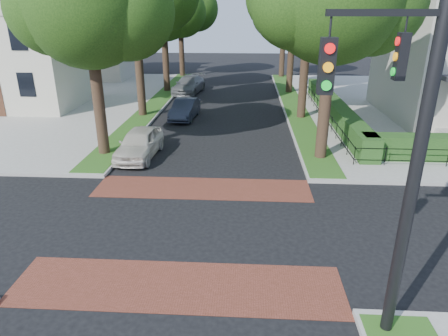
{
  "coord_description": "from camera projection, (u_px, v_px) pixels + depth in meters",
  "views": [
    {
      "loc": [
        1.78,
        -12.02,
        6.99
      ],
      "look_at": [
        0.99,
        1.55,
        1.6
      ],
      "focal_mm": 32.0,
      "sensor_mm": 36.0,
      "label": 1
    }
  ],
  "objects": [
    {
      "name": "parked_car_front",
      "position": [
        139.0,
        143.0,
        20.13
      ],
      "size": [
        1.92,
        4.37,
        1.46
      ],
      "primitive_type": "imported",
      "rotation": [
        0.0,
        0.0,
        -0.05
      ],
      "color": "beige",
      "rests_on": "ground"
    },
    {
      "name": "crosswalk_far",
      "position": [
        203.0,
        188.0,
        16.79
      ],
      "size": [
        9.0,
        2.2,
        0.01
      ],
      "primitive_type": "cube",
      "color": "brown",
      "rests_on": "ground"
    },
    {
      "name": "hedge_main_road",
      "position": [
        334.0,
        109.0,
        27.05
      ],
      "size": [
        1.0,
        18.0,
        1.2
      ],
      "primitive_type": "cube",
      "color": "#153A14",
      "rests_on": "sidewalk_ne"
    },
    {
      "name": "tree_left_back",
      "position": [
        181.0,
        6.0,
        42.22
      ],
      "size": [
        7.75,
        6.66,
        10.44
      ],
      "color": "black",
      "rests_on": "sidewalk_nw"
    },
    {
      "name": "fence_main_road",
      "position": [
        322.0,
        111.0,
        27.15
      ],
      "size": [
        0.06,
        18.0,
        0.9
      ],
      "primitive_type": null,
      "color": "black",
      "rests_on": "sidewalk_ne"
    },
    {
      "name": "house_left_far",
      "position": [
        86.0,
        30.0,
        42.49
      ],
      "size": [
        10.0,
        9.0,
        10.14
      ],
      "color": "beige",
      "rests_on": "sidewalk_nw"
    },
    {
      "name": "traffic_signal",
      "position": [
        406.0,
        137.0,
        7.73
      ],
      "size": [
        2.17,
        2.0,
        8.0
      ],
      "color": "black",
      "rests_on": "sidewalk_se"
    },
    {
      "name": "tree_left_near",
      "position": [
        91.0,
        4.0,
        18.15
      ],
      "size": [
        7.5,
        6.45,
        10.2
      ],
      "color": "black",
      "rests_on": "sidewalk_nw"
    },
    {
      "name": "crosswalk_near",
      "position": [
        177.0,
        286.0,
        10.85
      ],
      "size": [
        9.0,
        2.2,
        0.01
      ],
      "primitive_type": "cube",
      "color": "brown",
      "rests_on": "ground"
    },
    {
      "name": "parked_car_rear",
      "position": [
        189.0,
        85.0,
        35.79
      ],
      "size": [
        2.83,
        5.36,
        1.48
      ],
      "primitive_type": "imported",
      "rotation": [
        0.0,
        0.0,
        -0.15
      ],
      "color": "slate",
      "rests_on": "ground"
    },
    {
      "name": "tree_right_far",
      "position": [
        294.0,
        11.0,
        33.45
      ],
      "size": [
        7.25,
        6.23,
        9.74
      ],
      "color": "black",
      "rests_on": "sidewalk_ne"
    },
    {
      "name": "parked_car_middle",
      "position": [
        185.0,
        109.0,
        27.34
      ],
      "size": [
        1.74,
        4.16,
        1.34
      ],
      "primitive_type": "imported",
      "rotation": [
        0.0,
        0.0,
        -0.08
      ],
      "color": "#222734",
      "rests_on": "ground"
    },
    {
      "name": "ground",
      "position": [
        193.0,
        227.0,
        13.83
      ],
      "size": [
        120.0,
        120.0,
        0.0
      ],
      "primitive_type": "plane",
      "color": "black",
      "rests_on": "ground"
    },
    {
      "name": "tree_right_back",
      "position": [
        286.0,
        7.0,
        41.68
      ],
      "size": [
        7.5,
        6.45,
        10.2
      ],
      "color": "black",
      "rests_on": "sidewalk_ne"
    },
    {
      "name": "tree_left_far",
      "position": [
        165.0,
        8.0,
        33.96
      ],
      "size": [
        7.0,
        6.02,
        9.86
      ],
      "color": "black",
      "rests_on": "sidewalk_nw"
    },
    {
      "name": "house_left_near",
      "position": [
        15.0,
        38.0,
        29.5
      ],
      "size": [
        10.0,
        9.0,
        10.14
      ],
      "color": "beige",
      "rests_on": "sidewalk_nw"
    },
    {
      "name": "grass_strip_nw",
      "position": [
        157.0,
        102.0,
        31.78
      ],
      "size": [
        1.6,
        29.8,
        0.02
      ],
      "primitive_type": "cube",
      "color": "#244F16",
      "rests_on": "sidewalk_nw"
    },
    {
      "name": "grass_strip_ne",
      "position": [
        293.0,
        104.0,
        31.2
      ],
      "size": [
        1.6,
        29.8,
        0.02
      ],
      "primitive_type": "cube",
      "color": "#244F16",
      "rests_on": "sidewalk_ne"
    }
  ]
}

